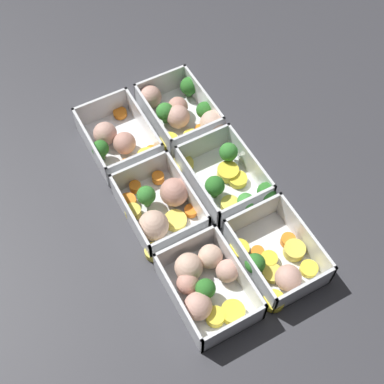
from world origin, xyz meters
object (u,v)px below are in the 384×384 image
at_px(container_near_center, 227,179).
at_px(container_near_right, 182,112).
at_px(container_near_left, 276,261).
at_px(container_far_center, 160,208).
at_px(container_far_left, 205,284).
at_px(container_far_right, 117,140).

xyz_separation_m(container_near_center, container_near_right, (0.18, -0.00, 0.00)).
distance_m(container_near_left, container_near_right, 0.35).
bearing_deg(container_far_center, container_near_center, -91.48).
xyz_separation_m(container_near_center, container_far_center, (0.00, 0.13, 0.00)).
bearing_deg(container_far_left, container_near_left, -99.03).
distance_m(container_near_right, container_far_left, 0.36).
relative_size(container_near_center, container_far_left, 1.12).
relative_size(container_near_right, container_far_right, 1.07).
xyz_separation_m(container_far_center, container_far_right, (0.17, 0.00, -0.00)).
xyz_separation_m(container_near_center, container_far_left, (-0.16, 0.13, 0.00)).
distance_m(container_far_center, container_far_right, 0.17).
relative_size(container_near_center, container_near_right, 1.02).
bearing_deg(container_far_center, container_near_left, -145.50).
bearing_deg(container_far_right, container_near_center, -142.01).
relative_size(container_far_left, container_far_right, 0.98).
height_order(container_far_left, container_far_right, same).
xyz_separation_m(container_far_left, container_far_center, (0.16, 0.00, 0.00)).
relative_size(container_near_left, container_near_right, 0.95).
bearing_deg(container_near_right, container_far_left, 157.92).
xyz_separation_m(container_near_center, container_far_right, (0.17, 0.14, -0.00)).
height_order(container_near_center, container_far_left, same).
xyz_separation_m(container_near_left, container_far_center, (0.18, 0.12, 0.00)).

